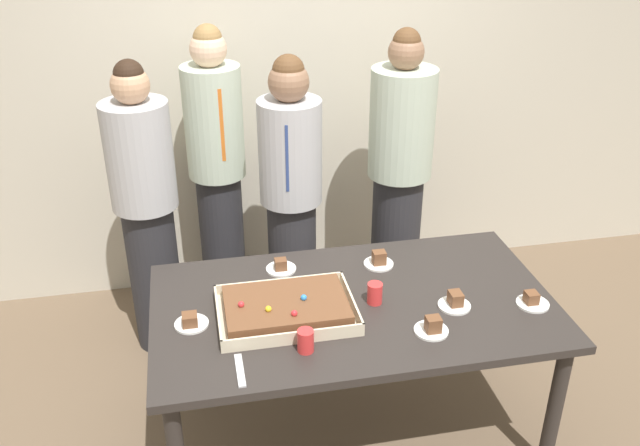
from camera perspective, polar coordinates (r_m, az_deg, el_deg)
The scene contains 17 objects.
ground_plane at distance 3.66m, azimuth 2.53°, elevation -16.41°, with size 12.00×12.00×0.00m, color brown.
interior_back_panel at distance 4.32m, azimuth -2.19°, elevation 13.70°, with size 8.00×0.12×3.00m, color beige.
party_table at distance 3.23m, azimuth 2.78°, elevation -7.77°, with size 1.84×1.03×0.75m.
sheet_cake at distance 3.08m, azimuth -2.83°, elevation -7.10°, with size 0.61×0.43×0.10m.
plated_slice_near_left at distance 3.30m, azimuth 17.19°, elevation -6.20°, with size 0.15×0.15×0.06m.
plated_slice_near_right at distance 3.41m, azimuth -3.27°, elevation -3.66°, with size 0.15×0.15×0.06m.
plated_slice_far_left at distance 3.07m, azimuth -10.68°, elevation -8.06°, with size 0.15×0.15×0.06m.
plated_slice_far_right at distance 3.02m, azimuth 9.30°, elevation -8.55°, with size 0.15×0.15×0.08m.
plated_slice_center_front at distance 3.46m, azimuth 4.91°, elevation -3.13°, with size 0.15×0.15×0.08m.
plated_slice_center_back at distance 3.20m, azimuth 11.13°, elevation -6.44°, with size 0.15×0.15×0.07m.
drink_cup_nearest at distance 2.87m, azimuth -1.21°, elevation -9.75°, with size 0.07×0.07×0.10m, color red.
drink_cup_middle at distance 3.16m, azimuth 4.57°, elevation -5.84°, with size 0.07×0.07×0.10m, color red.
cake_server_utensil at distance 2.81m, azimuth -6.66°, elevation -12.06°, with size 0.03×0.20×0.01m, color silver.
person_serving_front at distance 4.09m, azimuth 6.57°, elevation 3.95°, with size 0.37×0.37×1.77m.
person_green_shirt_behind at distance 3.86m, azimuth -2.41°, elevation 2.07°, with size 0.35×0.35×1.69m.
person_striped_tie_right at distance 4.09m, azimuth -8.51°, elevation 4.25°, with size 0.33×0.33×1.79m.
person_left_edge_reaching at distance 3.85m, azimuth -14.21°, elevation 1.10°, with size 0.35×0.35×1.70m.
Camera 1 is at (-0.67, -2.54, 2.55)m, focal length 38.54 mm.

